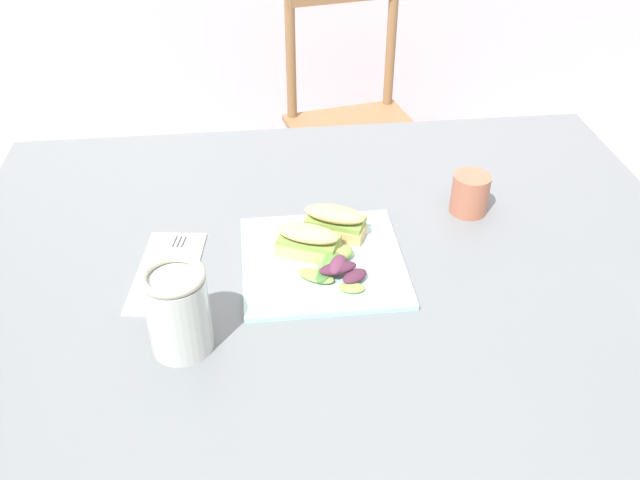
# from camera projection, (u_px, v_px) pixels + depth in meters

# --- Properties ---
(dining_table) EXTENTS (1.29, 0.97, 0.74)m
(dining_table) POSITION_uv_depth(u_px,v_px,m) (332.00, 305.00, 1.23)
(dining_table) COLOR slate
(dining_table) RESTS_ON ground
(chair_wooden_far) EXTENTS (0.47, 0.47, 0.87)m
(chair_wooden_far) POSITION_uv_depth(u_px,v_px,m) (354.00, 128.00, 2.19)
(chair_wooden_far) COLOR #8E6642
(chair_wooden_far) RESTS_ON ground
(plate_lunch) EXTENTS (0.27, 0.27, 0.01)m
(plate_lunch) POSITION_uv_depth(u_px,v_px,m) (323.00, 261.00, 1.14)
(plate_lunch) COLOR silver
(plate_lunch) RESTS_ON dining_table
(sandwich_half_front) EXTENTS (0.12, 0.09, 0.06)m
(sandwich_half_front) POSITION_uv_depth(u_px,v_px,m) (308.00, 241.00, 1.13)
(sandwich_half_front) COLOR #DBB270
(sandwich_half_front) RESTS_ON plate_lunch
(sandwich_half_back) EXTENTS (0.12, 0.09, 0.06)m
(sandwich_half_back) POSITION_uv_depth(u_px,v_px,m) (335.00, 221.00, 1.17)
(sandwich_half_back) COLOR #DBB270
(sandwich_half_back) RESTS_ON plate_lunch
(salad_mixed_greens) EXTENTS (0.12, 0.12, 0.03)m
(salad_mixed_greens) POSITION_uv_depth(u_px,v_px,m) (335.00, 266.00, 1.10)
(salad_mixed_greens) COLOR #84A84C
(salad_mixed_greens) RESTS_ON plate_lunch
(napkin_folded) EXTENTS (0.13, 0.23, 0.00)m
(napkin_folded) POSITION_uv_depth(u_px,v_px,m) (167.00, 272.00, 1.12)
(napkin_folded) COLOR silver
(napkin_folded) RESTS_ON dining_table
(fork_on_napkin) EXTENTS (0.06, 0.18, 0.00)m
(fork_on_napkin) POSITION_uv_depth(u_px,v_px,m) (170.00, 263.00, 1.13)
(fork_on_napkin) COLOR silver
(fork_on_napkin) RESTS_ON napkin_folded
(mason_jar_iced_tea) EXTENTS (0.09, 0.09, 0.14)m
(mason_jar_iced_tea) POSITION_uv_depth(u_px,v_px,m) (178.00, 314.00, 0.95)
(mason_jar_iced_tea) COLOR #C67528
(mason_jar_iced_tea) RESTS_ON dining_table
(cup_extra_side) EXTENTS (0.07, 0.07, 0.08)m
(cup_extra_side) POSITION_uv_depth(u_px,v_px,m) (470.00, 194.00, 1.25)
(cup_extra_side) COLOR #B2664C
(cup_extra_side) RESTS_ON dining_table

